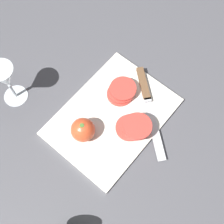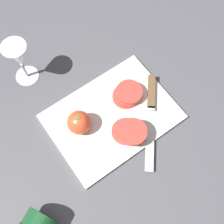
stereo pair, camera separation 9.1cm
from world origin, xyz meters
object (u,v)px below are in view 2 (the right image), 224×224
object	(u,v)px
wine_glass	(18,57)
tomato_slice_stack_far	(129,132)
whole_tomato	(79,122)
knife	(151,102)
tomato_slice_stack_near	(127,94)

from	to	relation	value
wine_glass	tomato_slice_stack_far	distance (m)	0.39
wine_glass	whole_tomato	xyz separation A→B (m)	(0.04, -0.25, -0.06)
whole_tomato	tomato_slice_stack_far	size ratio (longest dim) A/B	0.68
whole_tomato	knife	world-z (taller)	whole_tomato
tomato_slice_stack_near	knife	bearing A→B (deg)	-52.43
knife	tomato_slice_stack_near	xyz separation A→B (m)	(-0.05, 0.06, 0.01)
wine_glass	tomato_slice_stack_near	size ratio (longest dim) A/B	1.70
knife	tomato_slice_stack_far	world-z (taller)	tomato_slice_stack_far
wine_glass	knife	size ratio (longest dim) A/B	0.64
tomato_slice_stack_near	tomato_slice_stack_far	world-z (taller)	tomato_slice_stack_far
wine_glass	knife	world-z (taller)	wine_glass
wine_glass	tomato_slice_stack_near	xyz separation A→B (m)	(0.22, -0.25, -0.08)
wine_glass	tomato_slice_stack_near	distance (m)	0.34
wine_glass	knife	bearing A→B (deg)	-50.10
tomato_slice_stack_far	tomato_slice_stack_near	bearing A→B (deg)	55.06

